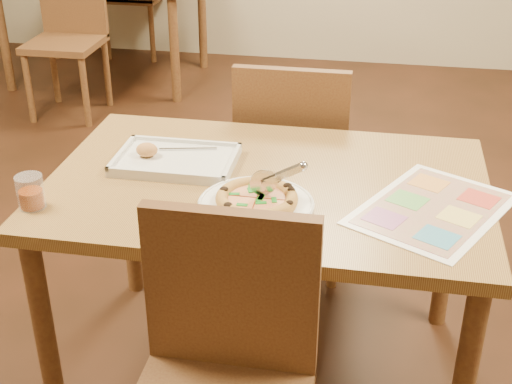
% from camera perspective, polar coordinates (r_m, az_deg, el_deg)
% --- Properties ---
extents(dining_table, '(1.30, 0.85, 0.72)m').
position_cam_1_polar(dining_table, '(2.15, 0.87, -1.10)').
color(dining_table, olive).
rests_on(dining_table, ground).
extents(chair_near, '(0.42, 0.42, 0.47)m').
position_cam_1_polar(chair_near, '(1.71, -2.59, -12.84)').
color(chair_near, brown).
rests_on(chair_near, ground).
extents(chair_far, '(0.42, 0.42, 0.47)m').
position_cam_1_polar(chair_far, '(2.72, 2.98, 3.71)').
color(chair_far, brown).
rests_on(chair_far, ground).
extents(bg_chair_near, '(0.42, 0.42, 0.47)m').
position_cam_1_polar(bg_chair_near, '(4.62, -14.76, 13.11)').
color(bg_chair_near, brown).
rests_on(bg_chair_near, ground).
extents(plate, '(0.41, 0.41, 0.02)m').
position_cam_1_polar(plate, '(1.96, 0.00, -1.07)').
color(plate, white).
rests_on(plate, dining_table).
extents(pizza, '(0.23, 0.23, 0.03)m').
position_cam_1_polar(pizza, '(1.95, 0.06, -0.56)').
color(pizza, gold).
rests_on(pizza, plate).
extents(pizza_cutter, '(0.15, 0.06, 0.09)m').
position_cam_1_polar(pizza_cutter, '(1.95, 1.68, 1.20)').
color(pizza_cutter, silver).
rests_on(pizza_cutter, pizza).
extents(appetizer_tray, '(0.37, 0.25, 0.06)m').
position_cam_1_polar(appetizer_tray, '(2.22, -6.60, 2.52)').
color(appetizer_tray, silver).
rests_on(appetizer_tray, dining_table).
extents(glass_tumbler, '(0.08, 0.08, 0.09)m').
position_cam_1_polar(glass_tumbler, '(2.05, -17.57, -0.13)').
color(glass_tumbler, maroon).
rests_on(glass_tumbler, dining_table).
extents(menu, '(0.51, 0.56, 0.00)m').
position_cam_1_polar(menu, '(2.02, 13.95, -1.31)').
color(menu, white).
rests_on(menu, dining_table).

